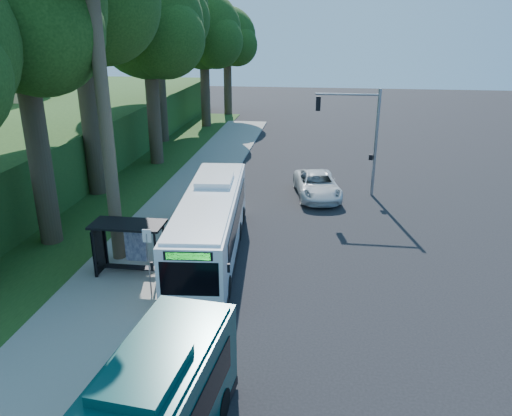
# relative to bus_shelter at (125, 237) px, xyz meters

# --- Properties ---
(ground) EXTENTS (140.00, 140.00, 0.00)m
(ground) POSITION_rel_bus_shelter_xyz_m (7.26, 2.86, -1.81)
(ground) COLOR black
(ground) RESTS_ON ground
(sidewalk) EXTENTS (4.50, 70.00, 0.12)m
(sidewalk) POSITION_rel_bus_shelter_xyz_m (-0.04, 2.86, -1.75)
(sidewalk) COLOR gray
(sidewalk) RESTS_ON ground
(red_curb) EXTENTS (0.25, 30.00, 0.13)m
(red_curb) POSITION_rel_bus_shelter_xyz_m (2.26, -1.14, -1.74)
(red_curb) COLOR maroon
(red_curb) RESTS_ON ground
(grass_verge) EXTENTS (8.00, 70.00, 0.06)m
(grass_verge) POSITION_rel_bus_shelter_xyz_m (-5.74, 7.86, -1.78)
(grass_verge) COLOR #234719
(grass_verge) RESTS_ON ground
(bus_shelter) EXTENTS (3.20, 1.51, 2.55)m
(bus_shelter) POSITION_rel_bus_shelter_xyz_m (0.00, 0.00, 0.00)
(bus_shelter) COLOR black
(bus_shelter) RESTS_ON ground
(stop_sign_pole) EXTENTS (0.35, 0.06, 3.17)m
(stop_sign_pole) POSITION_rel_bus_shelter_xyz_m (1.86, -2.14, 0.28)
(stop_sign_pole) COLOR gray
(stop_sign_pole) RESTS_ON ground
(traffic_signal_pole) EXTENTS (4.10, 0.30, 7.00)m
(traffic_signal_pole) POSITION_rel_bus_shelter_xyz_m (11.04, 12.86, 2.62)
(traffic_signal_pole) COLOR gray
(traffic_signal_pole) RESTS_ON ground
(tree_0) EXTENTS (8.40, 8.00, 15.70)m
(tree_0) POSITION_rel_bus_shelter_xyz_m (-5.14, 2.84, 9.40)
(tree_0) COLOR #382B1E
(tree_0) RESTS_ON ground
(tree_2) EXTENTS (8.82, 8.40, 15.12)m
(tree_2) POSITION_rel_bus_shelter_xyz_m (-4.64, 18.84, 8.67)
(tree_2) COLOR #382B1E
(tree_2) RESTS_ON ground
(tree_3) EXTENTS (10.08, 9.60, 17.28)m
(tree_3) POSITION_rel_bus_shelter_xyz_m (-6.62, 26.84, 10.17)
(tree_3) COLOR #382B1E
(tree_3) RESTS_ON ground
(tree_4) EXTENTS (8.40, 8.00, 14.14)m
(tree_4) POSITION_rel_bus_shelter_xyz_m (-4.14, 34.84, 7.92)
(tree_4) COLOR #382B1E
(tree_4) RESTS_ON ground
(tree_5) EXTENTS (7.35, 7.00, 12.86)m
(tree_5) POSITION_rel_bus_shelter_xyz_m (-3.16, 42.84, 7.16)
(tree_5) COLOR #382B1E
(tree_5) RESTS_ON ground
(white_bus) EXTENTS (3.52, 12.03, 3.53)m
(white_bus) POSITION_rel_bus_shelter_xyz_m (3.45, 2.28, -0.08)
(white_bus) COLOR white
(white_bus) RESTS_ON ground
(pickup) EXTENTS (3.58, 6.07, 1.59)m
(pickup) POSITION_rel_bus_shelter_xyz_m (8.41, 12.11, -1.01)
(pickup) COLOR silver
(pickup) RESTS_ON ground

